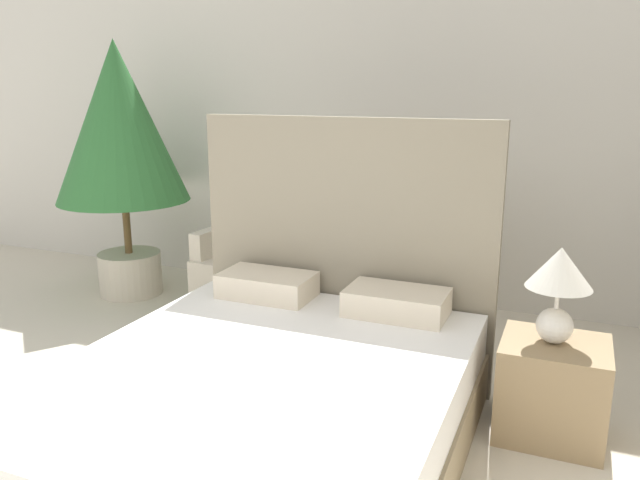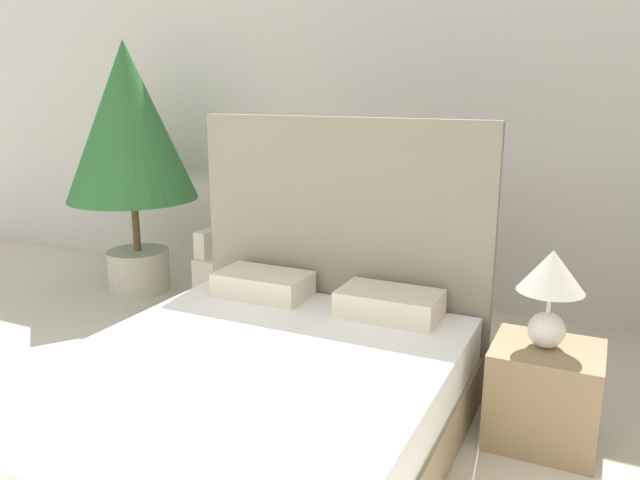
{
  "view_description": "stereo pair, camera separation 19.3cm",
  "coord_description": "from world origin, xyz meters",
  "px_view_note": "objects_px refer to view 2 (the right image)",
  "views": [
    {
      "loc": [
        1.58,
        -0.93,
        1.71
      ],
      "look_at": [
        0.05,
        2.74,
        0.71
      ],
      "focal_mm": 35.0,
      "sensor_mm": 36.0,
      "label": 1
    },
    {
      "loc": [
        1.76,
        -0.85,
        1.71
      ],
      "look_at": [
        0.05,
        2.74,
        0.71
      ],
      "focal_mm": 35.0,
      "sensor_mm": 36.0,
      "label": 2
    }
  ],
  "objects_px": {
    "bed": "(258,394)",
    "potted_palm": "(129,131)",
    "armchair_near_window_right": "(358,288)",
    "nightstand": "(544,394)",
    "table_lamp": "(551,284)",
    "armchair_near_window_left": "(254,273)"
  },
  "relations": [
    {
      "from": "bed",
      "to": "nightstand",
      "type": "distance_m",
      "value": 1.39
    },
    {
      "from": "armchair_near_window_left",
      "to": "table_lamp",
      "type": "bearing_deg",
      "value": -21.11
    },
    {
      "from": "bed",
      "to": "potted_palm",
      "type": "xyz_separation_m",
      "value": [
        -2.16,
        1.65,
        1.05
      ]
    },
    {
      "from": "bed",
      "to": "potted_palm",
      "type": "bearing_deg",
      "value": 142.69
    },
    {
      "from": "potted_palm",
      "to": "table_lamp",
      "type": "height_order",
      "value": "potted_palm"
    },
    {
      "from": "potted_palm",
      "to": "nightstand",
      "type": "height_order",
      "value": "potted_palm"
    },
    {
      "from": "armchair_near_window_left",
      "to": "armchair_near_window_right",
      "type": "height_order",
      "value": "same"
    },
    {
      "from": "armchair_near_window_right",
      "to": "table_lamp",
      "type": "xyz_separation_m",
      "value": [
        1.36,
        -1.0,
        0.51
      ]
    },
    {
      "from": "armchair_near_window_left",
      "to": "nightstand",
      "type": "bearing_deg",
      "value": -20.92
    },
    {
      "from": "armchair_near_window_right",
      "to": "table_lamp",
      "type": "height_order",
      "value": "table_lamp"
    },
    {
      "from": "potted_palm",
      "to": "table_lamp",
      "type": "bearing_deg",
      "value": -16.05
    },
    {
      "from": "bed",
      "to": "nightstand",
      "type": "bearing_deg",
      "value": 29.72
    },
    {
      "from": "potted_palm",
      "to": "armchair_near_window_right",
      "type": "bearing_deg",
      "value": 0.93
    },
    {
      "from": "armchair_near_window_right",
      "to": "potted_palm",
      "type": "distance_m",
      "value": 2.25
    },
    {
      "from": "armchair_near_window_right",
      "to": "potted_palm",
      "type": "relative_size",
      "value": 0.44
    },
    {
      "from": "armchair_near_window_left",
      "to": "table_lamp",
      "type": "xyz_separation_m",
      "value": [
        2.23,
        -1.0,
        0.51
      ]
    },
    {
      "from": "bed",
      "to": "armchair_near_window_right",
      "type": "relative_size",
      "value": 2.33
    },
    {
      "from": "potted_palm",
      "to": "nightstand",
      "type": "bearing_deg",
      "value": -15.95
    },
    {
      "from": "bed",
      "to": "armchair_near_window_right",
      "type": "bearing_deg",
      "value": 95.94
    },
    {
      "from": "nightstand",
      "to": "table_lamp",
      "type": "bearing_deg",
      "value": -175.11
    },
    {
      "from": "nightstand",
      "to": "potted_palm",
      "type": "bearing_deg",
      "value": 164.05
    },
    {
      "from": "potted_palm",
      "to": "nightstand",
      "type": "relative_size",
      "value": 4.05
    }
  ]
}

